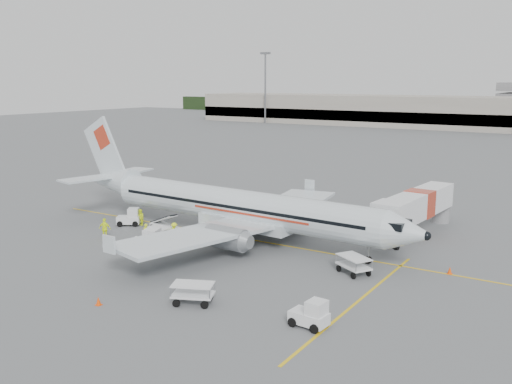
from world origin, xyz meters
TOP-DOWN VIEW (x-y plane):
  - ground at (0.00, 0.00)m, footprint 360.00×360.00m
  - stripe_lead at (0.00, 0.00)m, footprint 44.00×0.20m
  - stripe_cross at (14.00, -8.00)m, footprint 0.20×20.00m
  - terminal_west at (-40.00, 130.00)m, footprint 110.00×22.00m
  - mast_west at (-70.00, 118.00)m, footprint 3.20×1.20m
  - aircraft at (-0.19, -0.25)m, footprint 36.78×29.52m
  - jet_bridge at (12.44, 9.35)m, footprint 4.10×15.44m
  - belt_loader at (-7.29, -2.00)m, footprint 4.57×2.85m
  - tug_fore at (13.09, -13.13)m, footprint 2.19×1.36m
  - tug_mid at (-4.53, -7.40)m, footprint 2.76×2.08m
  - tug_aft at (-11.80, -2.00)m, footprint 2.46×2.19m
  - cart_loaded_a at (-6.04, -4.02)m, footprint 2.23×1.53m
  - cart_loaded_b at (-2.67, -2.00)m, footprint 2.32×1.46m
  - cart_empty_a at (5.55, -14.00)m, footprint 2.91×2.39m
  - cart_empty_b at (11.73, -3.55)m, footprint 2.92×2.58m
  - cone_nose at (17.52, 0.13)m, footprint 0.34×0.34m
  - cone_port at (1.61, 15.29)m, footprint 0.34×0.34m
  - cone_stbd at (0.77, -17.27)m, footprint 0.34×0.34m
  - crew_a at (-6.31, -5.47)m, footprint 0.70×0.60m
  - crew_b at (-10.74, -1.50)m, footprint 0.98×0.92m
  - crew_c at (-4.66, -3.77)m, footprint 0.79×1.13m
  - crew_d at (-10.03, -6.61)m, footprint 1.18×0.83m

SIDE VIEW (x-z plane):
  - ground at x=0.00m, z-range 0.00..0.00m
  - stripe_lead at x=0.00m, z-range 0.00..0.01m
  - stripe_cross at x=14.00m, z-range 0.00..0.01m
  - cone_port at x=1.61m, z-range 0.00..0.55m
  - cone_stbd at x=0.77m, z-range 0.00..0.55m
  - cone_nose at x=17.52m, z-range 0.00..0.56m
  - cart_loaded_a at x=-6.04m, z-range 0.00..1.08m
  - cart_loaded_b at x=-2.67m, z-range 0.00..1.17m
  - cart_empty_b at x=11.73m, z-range 0.00..1.31m
  - cart_empty_a at x=5.55m, z-range 0.00..1.32m
  - crew_b at x=-10.74m, z-range 0.00..1.59m
  - crew_c at x=-4.66m, z-range 0.00..1.59m
  - tug_fore at x=13.09m, z-range 0.00..1.63m
  - crew_a at x=-6.31m, z-range 0.00..1.63m
  - tug_aft at x=-11.80m, z-range 0.00..1.65m
  - crew_d at x=-10.03m, z-range 0.00..1.86m
  - tug_mid at x=-4.53m, z-range 0.00..1.89m
  - belt_loader at x=-7.29m, z-range 0.00..2.32m
  - jet_bridge at x=12.44m, z-range 0.00..4.00m
  - terminal_west at x=-40.00m, z-range 0.00..9.00m
  - aircraft at x=-0.19m, z-range 0.00..9.76m
  - mast_west at x=-70.00m, z-range 0.00..22.00m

